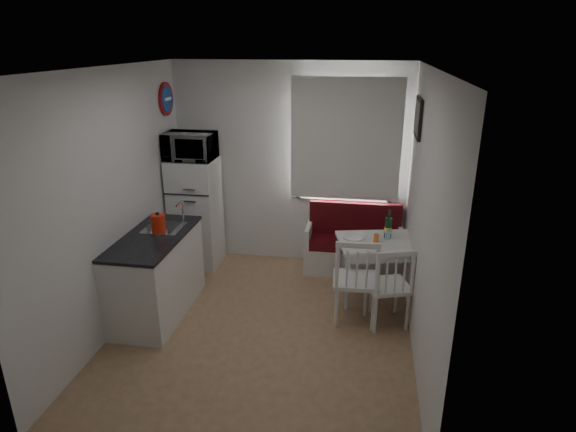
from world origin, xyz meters
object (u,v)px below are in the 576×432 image
chair_left (356,273)px  fridge (196,213)px  kettle (158,224)px  bench (353,250)px  microwave (190,146)px  wine_bottle (388,224)px  dining_table (380,247)px  chair_right (389,279)px  kitchen_counter (157,274)px

chair_left → fridge: fridge is taller
chair_left → kettle: bearing=177.4°
bench → microwave: bearing=-175.6°
fridge → microwave: 0.89m
bench → wine_bottle: bearing=-52.9°
bench → wine_bottle: wine_bottle is taller
dining_table → microwave: microwave is taller
chair_right → fridge: bearing=136.1°
kettle → microwave: bearing=91.5°
dining_table → kettle: size_ratio=4.40×
microwave → dining_table: bearing=-10.9°
kitchen_counter → chair_left: kitchen_counter is taller
chair_right → dining_table: bearing=78.7°
chair_right → microwave: size_ratio=0.87×
kettle → wine_bottle: kettle is taller
chair_left → kettle: size_ratio=2.20×
chair_left → kettle: (-2.07, -0.02, 0.41)m
chair_right → kettle: size_ratio=2.21×
chair_right → kettle: bearing=162.4°
bench → fridge: 2.09m
fridge → wine_bottle: size_ratio=4.27×
kitchen_counter → microwave: (0.02, 1.19, 1.14)m
kitchen_counter → wine_bottle: kitchen_counter is taller
dining_table → kettle: (-2.32, -0.69, 0.40)m
microwave → kettle: bearing=-88.5°
chair_right → microwave: 2.87m
chair_right → microwave: bearing=137.1°
dining_table → fridge: (-2.35, 0.50, 0.10)m
chair_left → dining_table: bearing=66.5°
bench → microwave: size_ratio=2.02×
kitchen_counter → dining_table: 2.49m
dining_table → wine_bottle: 0.28m
bench → chair_left: bearing=-87.5°
chair_right → microwave: microwave is taller
kitchen_counter → bench: bearing=33.3°
kitchen_counter → chair_right: (2.45, 0.08, 0.10)m
chair_right → microwave: (-2.43, 1.12, 1.04)m
chair_right → wine_bottle: (0.00, 0.76, 0.31)m
wine_bottle → dining_table: bearing=-128.9°
chair_right → kitchen_counter: bearing=163.6°
kitchen_counter → dining_table: bearing=17.4°
dining_table → microwave: size_ratio=1.74×
bench → kettle: size_ratio=5.12×
chair_left → wine_bottle: size_ratio=1.57×
fridge → chair_right: bearing=-25.6°
dining_table → kettle: 2.45m
chair_right → wine_bottle: bearing=71.8°
wine_bottle → chair_left: bearing=-113.2°
kitchen_counter → kettle: bearing=46.9°
kitchen_counter → chair_left: bearing=1.9°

